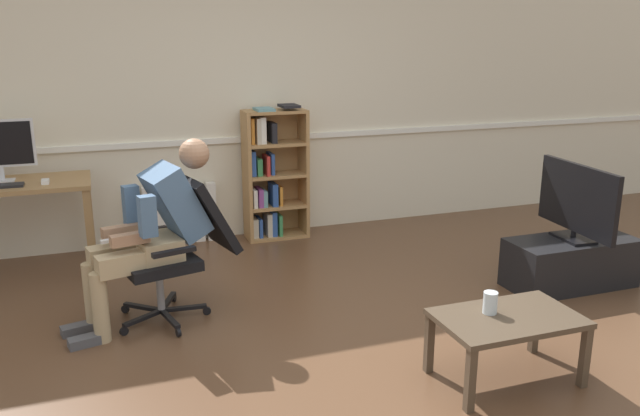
{
  "coord_description": "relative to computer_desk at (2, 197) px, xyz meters",
  "views": [
    {
      "loc": [
        -1.28,
        -3.18,
        1.88
      ],
      "look_at": [
        0.15,
        0.85,
        0.7
      ],
      "focal_mm": 35.9,
      "sensor_mm": 36.0,
      "label": 1
    }
  ],
  "objects": [
    {
      "name": "drinking_glass",
      "position": [
        2.68,
        -2.59,
        -0.2
      ],
      "size": [
        0.08,
        0.08,
        0.12
      ],
      "primitive_type": "cylinder",
      "color": "silver",
      "rests_on": "coffee_table"
    },
    {
      "name": "back_wall",
      "position": [
        2.0,
        0.5,
        0.7
      ],
      "size": [
        12.0,
        0.13,
        2.7
      ],
      "color": "beige",
      "rests_on": "ground_plane"
    },
    {
      "name": "ground_plane",
      "position": [
        2.0,
        -2.15,
        -0.65
      ],
      "size": [
        18.0,
        18.0,
        0.0
      ],
      "primitive_type": "plane",
      "color": "brown"
    },
    {
      "name": "office_chair",
      "position": [
        1.2,
        -1.19,
        -0.13
      ],
      "size": [
        0.84,
        0.66,
        0.95
      ],
      "rotation": [
        0.0,
        0.0,
        -1.33
      ],
      "color": "black",
      "rests_on": "ground_plane"
    },
    {
      "name": "coffee_table",
      "position": [
        2.76,
        -2.65,
        -0.32
      ],
      "size": [
        0.78,
        0.48,
        0.38
      ],
      "color": "#4C3D2D",
      "rests_on": "ground_plane"
    },
    {
      "name": "radiator",
      "position": [
        1.33,
        0.39,
        -0.38
      ],
      "size": [
        0.77,
        0.08,
        0.55
      ],
      "color": "white",
      "rests_on": "ground_plane"
    },
    {
      "name": "computer_desk",
      "position": [
        0.0,
        0.0,
        0.0
      ],
      "size": [
        1.31,
        0.62,
        0.76
      ],
      "color": "#9E7547",
      "rests_on": "ground_plane"
    },
    {
      "name": "bookshelf",
      "position": [
        2.23,
        0.29,
        -0.05
      ],
      "size": [
        0.57,
        0.3,
        1.25
      ],
      "color": "#AD7F4C",
      "rests_on": "ground_plane"
    },
    {
      "name": "computer_mouse",
      "position": [
        0.33,
        -0.12,
        0.12
      ],
      "size": [
        0.06,
        0.1,
        0.03
      ],
      "primitive_type": "cube",
      "color": "white",
      "rests_on": "computer_desk"
    },
    {
      "name": "tv_stand",
      "position": [
        4.04,
        -1.65,
        -0.46
      ],
      "size": [
        0.98,
        0.43,
        0.37
      ],
      "color": "black",
      "rests_on": "ground_plane"
    },
    {
      "name": "tv_screen",
      "position": [
        4.04,
        -1.65,
        0.02
      ],
      "size": [
        0.22,
        0.85,
        0.57
      ],
      "rotation": [
        0.0,
        0.0,
        1.51
      ],
      "color": "black",
      "rests_on": "tv_stand"
    },
    {
      "name": "person_seated",
      "position": [
        1.02,
        -1.23,
        -0.0
      ],
      "size": [
        1.03,
        0.53,
        1.21
      ],
      "rotation": [
        0.0,
        0.0,
        -1.33
      ],
      "color": "tan",
      "rests_on": "ground_plane"
    }
  ]
}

